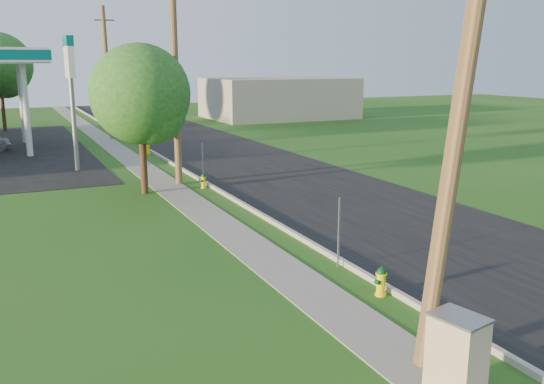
% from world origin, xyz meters
% --- Properties ---
extents(ground_plane, '(140.00, 140.00, 0.00)m').
position_xyz_m(ground_plane, '(0.00, 0.00, 0.00)').
color(ground_plane, '#1C4F13').
rests_on(ground_plane, ground).
extents(road, '(8.00, 120.00, 0.02)m').
position_xyz_m(road, '(4.50, 10.00, 0.01)').
color(road, black).
rests_on(road, ground).
extents(curb, '(0.15, 120.00, 0.15)m').
position_xyz_m(curb, '(0.50, 10.00, 0.07)').
color(curb, '#9F9D92').
rests_on(curb, ground).
extents(sidewalk, '(1.50, 120.00, 0.03)m').
position_xyz_m(sidewalk, '(-1.25, 10.00, 0.01)').
color(sidewalk, gray).
rests_on(sidewalk, ground).
extents(utility_pole_near, '(1.40, 0.32, 9.48)m').
position_xyz_m(utility_pole_near, '(-0.60, -1.00, 4.80)').
color(utility_pole_near, brown).
rests_on(utility_pole_near, ground).
extents(utility_pole_mid, '(1.40, 0.32, 9.80)m').
position_xyz_m(utility_pole_mid, '(-0.60, 17.00, 4.95)').
color(utility_pole_mid, brown).
rests_on(utility_pole_mid, ground).
extents(utility_pole_far, '(1.40, 0.32, 9.50)m').
position_xyz_m(utility_pole_far, '(-0.60, 35.00, 4.80)').
color(utility_pole_far, brown).
rests_on(utility_pole_far, ground).
extents(sign_post_near, '(0.05, 0.04, 2.00)m').
position_xyz_m(sign_post_near, '(0.25, 4.20, 1.00)').
color(sign_post_near, gray).
rests_on(sign_post_near, ground).
extents(sign_post_mid, '(0.05, 0.04, 2.00)m').
position_xyz_m(sign_post_mid, '(0.25, 16.00, 1.00)').
color(sign_post_mid, gray).
rests_on(sign_post_mid, ground).
extents(sign_post_far, '(0.05, 0.04, 2.00)m').
position_xyz_m(sign_post_far, '(0.25, 28.20, 1.00)').
color(sign_post_far, gray).
rests_on(sign_post_far, ground).
extents(price_pylon, '(0.34, 2.04, 6.85)m').
position_xyz_m(price_pylon, '(-4.50, 22.50, 5.43)').
color(price_pylon, gray).
rests_on(price_pylon, ground).
extents(distant_building, '(14.00, 10.00, 4.00)m').
position_xyz_m(distant_building, '(18.00, 45.00, 2.00)').
color(distant_building, gray).
rests_on(distant_building, ground).
extents(tree_verge, '(4.21, 4.21, 6.38)m').
position_xyz_m(tree_verge, '(-2.40, 15.65, 4.10)').
color(tree_verge, '#332315').
rests_on(tree_verge, ground).
extents(tree_lot, '(5.25, 5.25, 7.95)m').
position_xyz_m(tree_lot, '(-7.62, 43.36, 5.12)').
color(tree_lot, '#332315').
rests_on(tree_lot, ground).
extents(hydrant_near, '(0.39, 0.35, 0.75)m').
position_xyz_m(hydrant_near, '(0.17, 2.08, 0.37)').
color(hydrant_near, yellow).
rests_on(hydrant_near, ground).
extents(hydrant_mid, '(0.36, 0.32, 0.69)m').
position_xyz_m(hydrant_mid, '(0.15, 15.64, 0.34)').
color(hydrant_mid, yellow).
rests_on(hydrant_mid, ground).
extents(hydrant_far, '(0.39, 0.35, 0.76)m').
position_xyz_m(hydrant_far, '(0.17, 26.53, 0.37)').
color(hydrant_far, '#FFD303').
rests_on(hydrant_far, ground).
extents(utility_cabinet, '(0.85, 1.01, 1.52)m').
position_xyz_m(utility_cabinet, '(-1.33, -2.11, 0.76)').
color(utility_cabinet, tan).
rests_on(utility_cabinet, ground).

